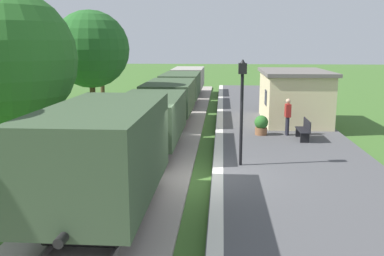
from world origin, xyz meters
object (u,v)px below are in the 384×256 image
object	(u,v)px
person_waiting	(288,115)
tree_trackside_far	(91,49)
bench_down_platform	(278,101)
freight_train	(168,100)
lamp_post_near	(242,93)
station_hut	(294,96)
tree_trackside_mid	(6,59)
bench_near_hut	(304,129)
potted_planter	(261,125)
tree_field_left	(101,51)

from	to	relation	value
person_waiting	tree_trackside_far	size ratio (longest dim) A/B	0.28
bench_down_platform	tree_trackside_far	distance (m)	12.92
freight_train	lamp_post_near	distance (m)	8.85
station_hut	tree_trackside_mid	xyz separation A→B (m)	(-11.21, -9.31, 2.28)
freight_train	bench_near_hut	world-z (taller)	freight_train
freight_train	lamp_post_near	xyz separation A→B (m)	(3.58, -7.99, 1.34)
bench_near_hut	station_hut	bearing A→B (deg)	87.01
bench_down_platform	tree_trackside_mid	bearing A→B (deg)	-128.14
bench_down_platform	lamp_post_near	size ratio (longest dim) A/B	0.41
station_hut	potted_planter	xyz separation A→B (m)	(-2.05, -3.72, -0.93)
bench_down_platform	station_hut	bearing A→B (deg)	-87.02
person_waiting	tree_trackside_mid	bearing A→B (deg)	25.70
bench_down_platform	lamp_post_near	xyz separation A→B (m)	(-2.97, -13.51, 2.08)
tree_trackside_mid	freight_train	bearing A→B (deg)	62.42
bench_near_hut	freight_train	bearing A→B (deg)	150.07
station_hut	tree_field_left	xyz separation A→B (m)	(-12.15, 5.40, 2.28)
freight_train	station_hut	bearing A→B (deg)	7.22
freight_train	tree_trackside_far	world-z (taller)	tree_trackside_far
freight_train	person_waiting	size ratio (longest dim) A/B	19.06
freight_train	tree_trackside_far	distance (m)	4.79
potted_planter	bench_near_hut	bearing A→B (deg)	-26.84
potted_planter	tree_trackside_far	bearing A→B (deg)	172.20
freight_train	person_waiting	bearing A→B (deg)	-25.44
station_hut	lamp_post_near	world-z (taller)	lamp_post_near
station_hut	person_waiting	distance (m)	3.82
person_waiting	tree_field_left	xyz separation A→B (m)	(-11.31, 9.10, 2.75)
tree_trackside_far	tree_field_left	bearing A→B (deg)	102.57
station_hut	bench_down_platform	size ratio (longest dim) A/B	3.87
station_hut	bench_down_platform	xyz separation A→B (m)	(-0.24, 4.66, -0.93)
freight_train	tree_field_left	size ratio (longest dim) A/B	5.86
bench_down_platform	potted_planter	size ratio (longest dim) A/B	1.64
station_hut	tree_trackside_far	size ratio (longest dim) A/B	0.96
freight_train	station_hut	world-z (taller)	station_hut
lamp_post_near	tree_trackside_mid	size ratio (longest dim) A/B	0.59
person_waiting	tree_field_left	bearing A→B (deg)	-41.56
bench_near_hut	tree_field_left	xyz separation A→B (m)	(-11.91, 10.04, 3.22)
bench_near_hut	tree_trackside_mid	xyz separation A→B (m)	(-10.97, -4.67, 3.21)
freight_train	potted_planter	xyz separation A→B (m)	(4.75, -2.86, -0.74)
tree_trackside_mid	tree_trackside_far	bearing A→B (deg)	82.84
freight_train	station_hut	distance (m)	6.86
station_hut	bench_down_platform	distance (m)	4.76
freight_train	bench_down_platform	world-z (taller)	freight_train
person_waiting	tree_field_left	world-z (taller)	tree_field_left
bench_near_hut	bench_down_platform	size ratio (longest dim) A/B	1.00
bench_down_platform	tree_field_left	xyz separation A→B (m)	(-11.91, 0.74, 3.22)
station_hut	tree_trackside_mid	distance (m)	14.75
lamp_post_near	tree_field_left	world-z (taller)	tree_field_left
station_hut	tree_trackside_mid	size ratio (longest dim) A/B	0.92
person_waiting	potted_planter	size ratio (longest dim) A/B	1.87
station_hut	person_waiting	xyz separation A→B (m)	(-0.84, -3.69, -0.47)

